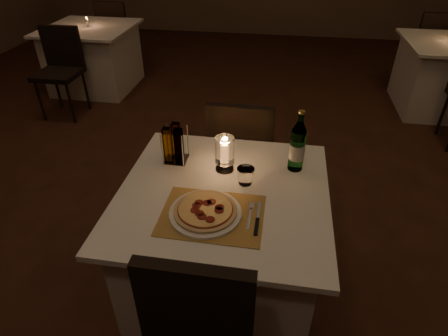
% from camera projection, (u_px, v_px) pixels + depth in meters
% --- Properties ---
extents(floor, '(8.00, 10.00, 0.02)m').
position_uv_depth(floor, '(213.00, 216.00, 2.76)').
color(floor, '#422115').
rests_on(floor, ground).
extents(main_table, '(1.00, 1.00, 0.74)m').
position_uv_depth(main_table, '(223.00, 245.00, 2.00)').
color(main_table, white).
rests_on(main_table, ground).
extents(chair_far, '(0.42, 0.42, 0.90)m').
position_uv_depth(chair_far, '(241.00, 148.00, 2.48)').
color(chair_far, black).
rests_on(chair_far, ground).
extents(placemat, '(0.45, 0.34, 0.00)m').
position_uv_depth(placemat, '(212.00, 215.00, 1.64)').
color(placemat, '#B1843D').
rests_on(placemat, main_table).
extents(plate, '(0.32, 0.32, 0.01)m').
position_uv_depth(plate, '(205.00, 213.00, 1.64)').
color(plate, white).
rests_on(plate, placemat).
extents(pizza, '(0.28, 0.28, 0.02)m').
position_uv_depth(pizza, '(205.00, 210.00, 1.63)').
color(pizza, '#D8B77F').
rests_on(pizza, plate).
extents(fork, '(0.02, 0.18, 0.00)m').
position_uv_depth(fork, '(250.00, 213.00, 1.65)').
color(fork, silver).
rests_on(fork, placemat).
extents(knife, '(0.02, 0.22, 0.01)m').
position_uv_depth(knife, '(257.00, 223.00, 1.59)').
color(knife, black).
rests_on(knife, placemat).
extents(tumbler, '(0.09, 0.09, 0.09)m').
position_uv_depth(tumbler, '(245.00, 176.00, 1.82)').
color(tumbler, white).
rests_on(tumbler, main_table).
extents(water_bottle, '(0.08, 0.08, 0.33)m').
position_uv_depth(water_bottle, '(297.00, 147.00, 1.87)').
color(water_bottle, '#60B268').
rests_on(water_bottle, main_table).
extents(hurricane_candle, '(0.10, 0.10, 0.19)m').
position_uv_depth(hurricane_candle, '(225.00, 151.00, 1.88)').
color(hurricane_candle, white).
rests_on(hurricane_candle, main_table).
extents(cruet_caddy, '(0.12, 0.12, 0.21)m').
position_uv_depth(cruet_caddy, '(175.00, 145.00, 1.95)').
color(cruet_caddy, white).
rests_on(cruet_caddy, main_table).
extents(neighbor_table_left, '(1.00, 1.00, 0.74)m').
position_uv_depth(neighbor_table_left, '(94.00, 58.00, 4.56)').
color(neighbor_table_left, white).
rests_on(neighbor_table_left, ground).
extents(neighbor_chair_la, '(0.42, 0.42, 0.90)m').
position_uv_depth(neighbor_chair_la, '(60.00, 63.00, 3.88)').
color(neighbor_chair_la, black).
rests_on(neighbor_chair_la, ground).
extents(neighbor_chair_lb, '(0.42, 0.42, 0.90)m').
position_uv_depth(neighbor_chair_lb, '(115.00, 28.00, 5.04)').
color(neighbor_chair_lb, black).
rests_on(neighbor_chair_lb, ground).
extents(neighbor_candle_left, '(0.03, 0.03, 0.11)m').
position_uv_depth(neighbor_candle_left, '(87.00, 22.00, 4.33)').
color(neighbor_candle_left, white).
rests_on(neighbor_candle_left, neighbor_table_left).
extents(neighbor_table_right, '(1.00, 1.00, 0.74)m').
position_uv_depth(neighbor_table_right, '(446.00, 77.00, 4.04)').
color(neighbor_table_right, white).
rests_on(neighbor_table_right, ground).
extents(neighbor_chair_rb, '(0.42, 0.42, 0.90)m').
position_uv_depth(neighbor_chair_rb, '(432.00, 41.00, 4.52)').
color(neighbor_chair_rb, black).
rests_on(neighbor_chair_rb, ground).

